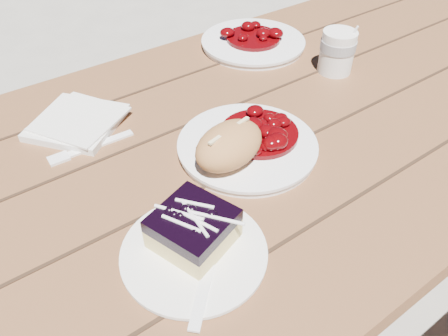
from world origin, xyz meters
TOP-DOWN VIEW (x-y plane):
  - picnic_table at (0.00, -0.00)m, footprint 2.00×1.55m
  - main_plate at (0.03, -0.05)m, footprint 0.24×0.24m
  - goulash_stew at (0.06, -0.04)m, footprint 0.14×0.14m
  - bread_roll at (-0.03, -0.07)m, footprint 0.15×0.11m
  - dessert_plate at (-0.17, -0.18)m, footprint 0.20×0.20m
  - blueberry_cake at (-0.16, -0.17)m, footprint 0.12×0.12m
  - fork_dessert at (-0.19, -0.24)m, footprint 0.13×0.13m
  - coffee_cup at (0.36, 0.06)m, footprint 0.07×0.07m
  - napkin_stack at (-0.19, 0.20)m, footprint 0.21×0.21m
  - fork_table at (-0.18, 0.12)m, footprint 0.16×0.03m
  - second_plate at (0.29, 0.27)m, footprint 0.25×0.25m
  - second_stew at (0.29, 0.27)m, footprint 0.13×0.13m

SIDE VIEW (x-z plane):
  - picnic_table at x=0.00m, z-range 0.21..0.96m
  - fork_table at x=-0.18m, z-range 0.75..0.75m
  - dessert_plate at x=-0.17m, z-range 0.75..0.76m
  - napkin_stack at x=-0.19m, z-range 0.75..0.76m
  - main_plate at x=0.03m, z-range 0.75..0.77m
  - second_plate at x=0.29m, z-range 0.75..0.77m
  - fork_dessert at x=-0.19m, z-range 0.76..0.76m
  - goulash_stew at x=0.06m, z-range 0.77..0.81m
  - second_stew at x=0.29m, z-range 0.77..0.81m
  - blueberry_cake at x=-0.16m, z-range 0.76..0.81m
  - coffee_cup at x=0.36m, z-range 0.75..0.84m
  - bread_roll at x=-0.03m, z-range 0.77..0.83m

